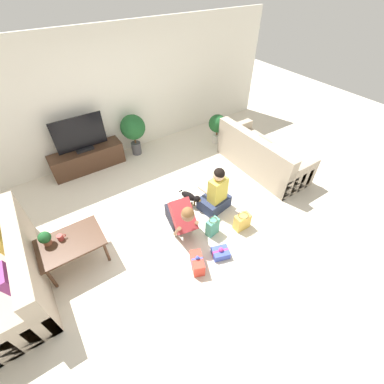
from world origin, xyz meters
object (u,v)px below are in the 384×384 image
at_px(sofa_right, 261,156).
at_px(gift_box_a, 221,253).
at_px(potted_plant_corner_right, 217,125).
at_px(coffee_table, 71,244).
at_px(mug, 60,237).
at_px(tv, 80,136).
at_px(tabletop_plant, 45,238).
at_px(potted_plant_back_right, 133,129).
at_px(person_sitting, 216,194).
at_px(gift_box_b, 197,263).
at_px(dog, 191,197).
at_px(person_kneeling, 181,216).
at_px(tv_console, 88,159).
at_px(gift_bag_a, 242,222).
at_px(sofa_left, 8,273).
at_px(gift_bag_b, 212,227).

height_order(sofa_right, gift_box_a, sofa_right).
bearing_deg(potted_plant_corner_right, coffee_table, -158.49).
bearing_deg(coffee_table, mug, 129.32).
bearing_deg(tv, tabletop_plant, -118.68).
xyz_separation_m(potted_plant_back_right, person_sitting, (0.44, -2.44, -0.29)).
relative_size(tv, gift_box_b, 2.73).
distance_m(potted_plant_corner_right, potted_plant_back_right, 1.97).
bearing_deg(potted_plant_back_right, dog, -87.29).
xyz_separation_m(dog, gift_box_b, (-0.63, -1.14, -0.10)).
relative_size(coffee_table, gift_box_a, 2.90).
distance_m(coffee_table, person_kneeling, 1.67).
bearing_deg(sofa_right, tv_console, 56.21).
bearing_deg(gift_box_b, coffee_table, 142.48).
height_order(coffee_table, tabletop_plant, tabletop_plant).
bearing_deg(gift_bag_a, gift_box_b, -168.75).
distance_m(coffee_table, dog, 2.09).
bearing_deg(gift_bag_a, tabletop_plant, 159.56).
relative_size(sofa_left, gift_bag_b, 5.81).
height_order(tv_console, gift_bag_a, tv_console).
height_order(dog, gift_bag_a, same).
relative_size(gift_box_a, gift_bag_b, 0.89).
bearing_deg(gift_box_a, sofa_left, 155.73).
xyz_separation_m(person_kneeling, dog, (0.45, 0.41, -0.14)).
bearing_deg(sofa_right, person_sitting, 105.23).
distance_m(gift_bag_a, tabletop_plant, 2.99).
xyz_separation_m(potted_plant_corner_right, potted_plant_back_right, (-1.85, 0.66, 0.16)).
bearing_deg(gift_box_a, mug, 147.47).
bearing_deg(gift_box_b, gift_bag_b, 34.23).
height_order(sofa_right, gift_bag_b, sofa_right).
relative_size(sofa_right, tv, 2.01).
xyz_separation_m(potted_plant_back_right, dog, (0.10, -2.14, -0.42)).
relative_size(coffee_table, gift_box_b, 2.44).
bearing_deg(potted_plant_back_right, gift_box_a, -91.95).
relative_size(tv_console, potted_plant_back_right, 1.57).
height_order(person_sitting, tabletop_plant, person_sitting).
bearing_deg(gift_box_b, person_sitting, 40.71).
xyz_separation_m(tv_console, tabletop_plant, (-1.14, -2.09, 0.36)).
distance_m(sofa_right, potted_plant_corner_right, 1.37).
xyz_separation_m(coffee_table, dog, (2.08, 0.03, -0.20)).
bearing_deg(tv_console, tv, 0.00).
xyz_separation_m(potted_plant_corner_right, person_sitting, (-1.41, -1.78, -0.13)).
height_order(person_sitting, mug, person_sitting).
height_order(sofa_left, coffee_table, sofa_left).
relative_size(coffee_table, person_kneeling, 1.07).
height_order(person_kneeling, gift_box_b, person_kneeling).
bearing_deg(gift_box_b, tv_console, 99.57).
bearing_deg(tv_console, gift_box_b, -80.43).
height_order(sofa_left, gift_bag_a, sofa_left).
height_order(person_sitting, gift_box_b, person_sitting).
height_order(coffee_table, tv_console, coffee_table).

